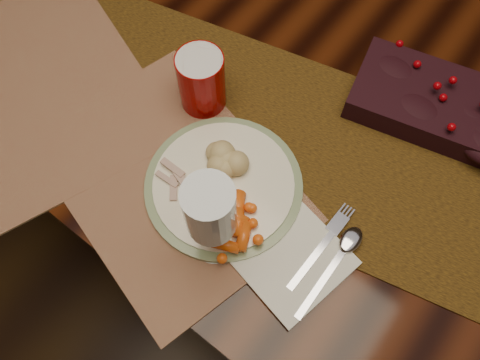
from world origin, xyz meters
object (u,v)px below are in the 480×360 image
Objects in this scene: turkey_shreds at (175,177)px; napkin at (296,263)px; centerpiece at (443,103)px; wine_glass at (212,222)px; mashed_potatoes at (225,156)px; placemat_main at (169,178)px; baby_carrots at (224,213)px; dining_table at (306,172)px; red_cup at (202,81)px; dinner_plate at (224,185)px.

napkin is at bearing 1.57° from turkey_shreds.
centerpiece is 0.47m from wine_glass.
mashed_potatoes is (-0.24, -0.32, 0.01)m from centerpiece.
mashed_potatoes is 0.09m from turkey_shreds.
placemat_main is 3.64× the size of baby_carrots.
dining_table is 0.61m from wine_glass.
placemat_main is 0.12m from baby_carrots.
baby_carrots is 0.10m from turkey_shreds.
wine_glass is at bearing -47.15° from red_cup.
red_cup reaches higher than placemat_main.
dinner_plate is 0.17m from napkin.
napkin is (0.13, 0.01, -0.02)m from baby_carrots.
turkey_shreds reaches higher than dinner_plate.
placemat_main is at bearing -108.43° from dining_table.
placemat_main is 1.68× the size of dinner_plate.
mashed_potatoes is 0.14m from red_cup.
red_cup is (-0.07, 0.16, 0.03)m from turkey_shreds.
dining_table is at bearing -163.41° from centerpiece.
red_cup reaches higher than turkey_shreds.
dinner_plate is 2.17× the size of baby_carrots.
centerpiece is 0.42m from red_cup.
placemat_main is at bearing -153.06° from dinner_plate.
dinner_plate is (0.08, 0.04, 0.01)m from placemat_main.
wine_glass is at bearing -58.85° from mashed_potatoes.
baby_carrots is at bearing -50.73° from dinner_plate.
baby_carrots is 0.08m from wine_glass.
dining_table is 0.53m from turkey_shreds.
wine_glass is at bearing -86.68° from dining_table.
red_cup is (-0.16, -0.18, 0.44)m from dining_table.
centerpiece reaches higher than dinner_plate.
wine_glass is at bearing -59.95° from dinner_plate.
baby_carrots is 0.14m from napkin.
baby_carrots is at bearing -42.69° from red_cup.
dinner_plate is 0.06m from baby_carrots.
wine_glass is (0.02, -0.38, 0.47)m from dining_table.
napkin is 0.35m from red_cup.
dinner_plate is 0.19m from red_cup.
baby_carrots is at bearing -1.33° from turkey_shreds.
baby_carrots is (-0.18, -0.39, -0.00)m from centerpiece.
wine_glass is at bearing -20.49° from turkey_shreds.
napkin is 1.38× the size of red_cup.
turkey_shreds is 0.14m from wine_glass.
red_cup is (-0.31, 0.15, 0.05)m from napkin.
napkin is at bearing 3.82° from baby_carrots.
napkin is (0.24, 0.01, -0.02)m from turkey_shreds.
red_cup is at bearing 144.27° from mashed_potatoes.
placemat_main is at bearing 162.30° from wine_glass.
napkin is (0.14, -0.33, 0.38)m from dining_table.
mashed_potatoes is 0.39× the size of wine_glass.
wine_glass is (-0.17, -0.43, 0.06)m from centerpiece.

